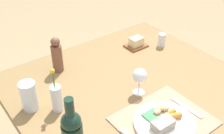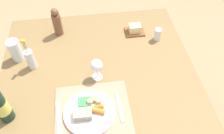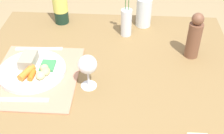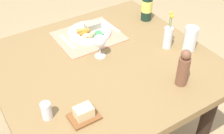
% 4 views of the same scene
% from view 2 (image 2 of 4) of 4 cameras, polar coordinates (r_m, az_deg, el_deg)
% --- Properties ---
extents(ground_plane, '(8.00, 8.00, 0.00)m').
position_cam_2_polar(ground_plane, '(2.00, -2.50, -14.16)').
color(ground_plane, tan).
extents(dining_table, '(1.16, 1.09, 0.74)m').
position_cam_2_polar(dining_table, '(1.46, -3.33, -3.24)').
color(dining_table, olive).
rests_on(dining_table, ground_plane).
extents(placemat, '(0.39, 0.33, 0.01)m').
position_cam_2_polar(placemat, '(1.22, -4.83, -10.64)').
color(placemat, tan).
rests_on(placemat, dining_table).
extents(dinner_plate, '(0.27, 0.27, 0.06)m').
position_cam_2_polar(dinner_plate, '(1.20, -5.67, -10.98)').
color(dinner_plate, white).
rests_on(dinner_plate, placemat).
extents(fork, '(0.03, 0.21, 0.00)m').
position_cam_2_polar(fork, '(1.21, -13.24, -12.61)').
color(fork, silver).
rests_on(fork, placemat).
extents(knife, '(0.03, 0.18, 0.00)m').
position_cam_2_polar(knife, '(1.22, 1.91, -9.96)').
color(knife, silver).
rests_on(knife, placemat).
extents(salt_shaker, '(0.05, 0.05, 0.09)m').
position_cam_2_polar(salt_shaker, '(1.56, 11.32, 7.98)').
color(salt_shaker, white).
rests_on(salt_shaker, dining_table).
extents(water_tumbler, '(0.07, 0.07, 0.14)m').
position_cam_2_polar(water_tumbler, '(1.51, -22.85, 3.62)').
color(water_tumbler, silver).
rests_on(water_tumbler, dining_table).
extents(flower_vase, '(0.05, 0.05, 0.23)m').
position_cam_2_polar(flower_vase, '(1.42, -19.74, 1.96)').
color(flower_vase, silver).
rests_on(flower_vase, dining_table).
extents(butter_dish, '(0.13, 0.10, 0.06)m').
position_cam_2_polar(butter_dish, '(1.60, 5.69, 9.30)').
color(butter_dish, brown).
rests_on(butter_dish, dining_table).
extents(pepper_mill, '(0.06, 0.06, 0.20)m').
position_cam_2_polar(pepper_mill, '(1.58, -13.59, 10.78)').
color(pepper_mill, brown).
rests_on(pepper_mill, dining_table).
extents(wine_glass, '(0.07, 0.07, 0.14)m').
position_cam_2_polar(wine_glass, '(1.26, -3.90, 0.26)').
color(wine_glass, white).
rests_on(wine_glass, dining_table).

